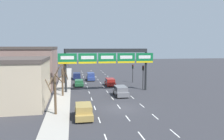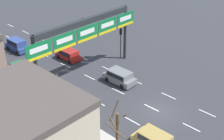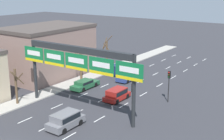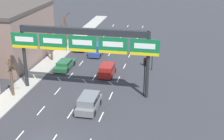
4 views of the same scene
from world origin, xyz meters
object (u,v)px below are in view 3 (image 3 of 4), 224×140
Objects in this scene: suv_grey at (66,119)px; car_green at (85,84)px; suv_navy at (119,69)px; tree_bare_furthest at (80,63)px; traffic_light_near_gantry at (133,96)px; traffic_light_mid_block at (169,80)px; sign_gantry at (78,59)px; tree_bare_second at (107,52)px; suv_blue at (127,74)px; suv_red at (117,94)px; tree_bare_third at (16,85)px.

car_green is at bearing 120.74° from suv_grey.
tree_bare_furthest reaches higher than suv_navy.
traffic_light_mid_block is (0.29, 8.27, -0.32)m from traffic_light_near_gantry.
sign_gantry is 10.22m from car_green.
tree_bare_second is (-15.15, 16.31, -0.06)m from traffic_light_near_gantry.
tree_bare_second is at bearing 153.25° from suv_blue.
sign_gantry reaches higher than traffic_light_mid_block.
traffic_light_near_gantry reaches higher than suv_blue.
car_green is at bearing -88.27° from suv_navy.
tree_bare_second is at bearing 107.94° from car_green.
suv_navy reaches higher than suv_red.
traffic_light_mid_block is (5.78, 3.13, 2.10)m from suv_red.
tree_bare_third reaches higher than suv_red.
tree_bare_furthest is at bearing -89.86° from tree_bare_second.
suv_red is 12.66m from tree_bare_third.
suv_navy is at bearing 107.67° from sign_gantry.
suv_grey is 0.94× the size of tree_bare_third.
sign_gantry is 3.85× the size of tree_bare_third.
tree_bare_third is (-9.42, 1.38, 1.72)m from suv_grey.
tree_bare_furthest reaches higher than car_green.
suv_red is at bearing -49.18° from tree_bare_second.
suv_navy is 0.91× the size of tree_bare_furthest.
traffic_light_near_gantry is 0.76× the size of tree_bare_second.
tree_bare_third is at bearing -88.47° from tree_bare_furthest.
traffic_light_near_gantry reaches higher than traffic_light_mid_block.
car_green is 1.05× the size of tree_bare_third.
sign_gantry is 2.88× the size of tree_bare_second.
tree_bare_third is (-9.31, -8.40, 1.78)m from suv_red.
suv_grey is 9.68m from tree_bare_third.
suv_navy is at bearing 65.67° from tree_bare_furthest.
suv_blue is 0.88× the size of car_green.
car_green is at bearing -113.91° from suv_blue.
suv_grey is 0.92× the size of traffic_light_near_gantry.
sign_gantry reaches higher than suv_red.
sign_gantry is 18.97m from tree_bare_second.
tree_bare_furthest is (-9.76, 13.93, 1.84)m from suv_grey.
tree_bare_second is (-3.21, 9.92, 2.53)m from car_green.
traffic_light_near_gantry is at bearing 12.46° from tree_bare_third.
traffic_light_mid_block reaches higher than suv_blue.
suv_navy is 0.92× the size of traffic_light_near_gantry.
sign_gantry is 3.67× the size of car_green.
tree_bare_third is 0.96× the size of tree_bare_furthest.
tree_bare_second reaches higher than tree_bare_third.
traffic_light_mid_block is at bearing -27.52° from tree_bare_second.
suv_blue is at bearing 113.14° from suv_red.
suv_red is at bearing 74.77° from sign_gantry.
traffic_light_near_gantry is at bearing -43.05° from suv_red.
suv_grey is 1.05× the size of suv_red.
tree_bare_furthest reaches higher than tree_bare_third.
traffic_light_near_gantry is (12.22, -15.72, 2.38)m from suv_navy.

